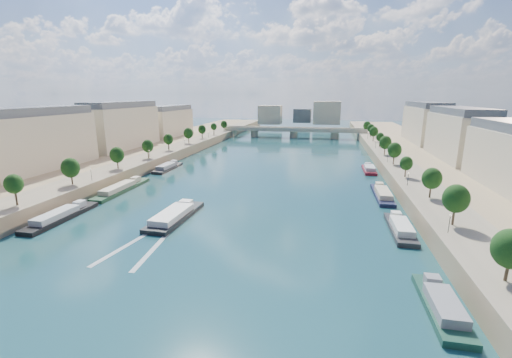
% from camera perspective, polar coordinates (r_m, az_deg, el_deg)
% --- Properties ---
extents(ground, '(700.00, 700.00, 0.00)m').
position_cam_1_polar(ground, '(137.10, 0.39, -0.38)').
color(ground, '#0C3437').
rests_on(ground, ground).
extents(quay_left, '(44.00, 520.00, 5.00)m').
position_cam_1_polar(quay_left, '(166.02, -24.79, 1.74)').
color(quay_left, '#9E8460').
rests_on(quay_left, ground).
extents(quay_right, '(44.00, 520.00, 5.00)m').
position_cam_1_polar(quay_right, '(141.68, 30.29, -0.82)').
color(quay_right, '#9E8460').
rests_on(quay_right, ground).
extents(pave_left, '(14.00, 520.00, 0.10)m').
position_cam_1_polar(pave_left, '(157.14, -20.46, 2.47)').
color(pave_left, gray).
rests_on(pave_left, quay_left).
extents(pave_right, '(14.00, 520.00, 0.10)m').
position_cam_1_polar(pave_right, '(136.98, 24.48, 0.50)').
color(pave_right, gray).
rests_on(pave_right, quay_right).
extents(trees_left, '(4.80, 268.80, 8.26)m').
position_cam_1_polar(trees_left, '(156.86, -19.62, 4.54)').
color(trees_left, '#382B1E').
rests_on(trees_left, ground).
extents(trees_right, '(4.80, 268.80, 8.26)m').
position_cam_1_polar(trees_right, '(145.13, 23.10, 3.52)').
color(trees_right, '#382B1E').
rests_on(trees_right, ground).
extents(lamps_left, '(0.36, 200.36, 4.28)m').
position_cam_1_polar(lamps_left, '(145.98, -21.10, 2.69)').
color(lamps_left, black).
rests_on(lamps_left, ground).
extents(lamps_right, '(0.36, 200.36, 4.28)m').
position_cam_1_polar(lamps_right, '(140.29, 22.37, 2.14)').
color(lamps_right, black).
rests_on(lamps_right, ground).
extents(buildings_left, '(16.00, 226.00, 23.20)m').
position_cam_1_polar(buildings_left, '(181.29, -26.35, 6.99)').
color(buildings_left, '#C7B499').
rests_on(buildings_left, ground).
extents(buildings_right, '(16.00, 226.00, 23.20)m').
position_cam_1_polar(buildings_right, '(154.99, 34.12, 5.08)').
color(buildings_right, '#C7B499').
rests_on(buildings_right, ground).
extents(skyline, '(79.00, 42.00, 22.00)m').
position_cam_1_polar(skyline, '(351.04, 8.09, 10.69)').
color(skyline, '#C7B499').
rests_on(skyline, ground).
extents(bridge, '(112.00, 12.00, 8.15)m').
position_cam_1_polar(bridge, '(277.52, 6.32, 7.92)').
color(bridge, '#C1B79E').
rests_on(bridge, ground).
extents(tour_barge, '(7.93, 25.10, 3.58)m').
position_cam_1_polar(tour_barge, '(98.94, -13.35, -5.98)').
color(tour_barge, black).
rests_on(tour_barge, ground).
extents(wake, '(10.76, 26.00, 0.04)m').
position_cam_1_polar(wake, '(85.60, -18.05, -10.16)').
color(wake, silver).
rests_on(wake, ground).
extents(moored_barges_left, '(5.00, 158.19, 3.60)m').
position_cam_1_polar(moored_barges_left, '(109.64, -30.01, -5.58)').
color(moored_barges_left, '#1A1937').
rests_on(moored_barges_left, ground).
extents(moored_barges_right, '(5.00, 159.76, 3.60)m').
position_cam_1_polar(moored_barges_right, '(93.57, 23.11, -7.97)').
color(moored_barges_right, black).
rests_on(moored_barges_right, ground).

